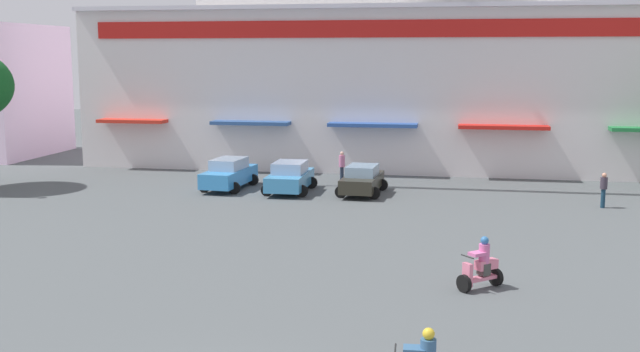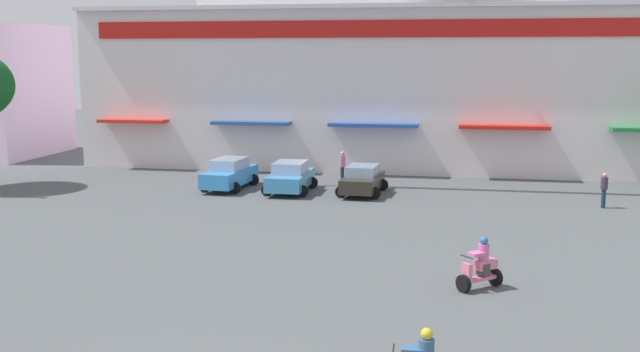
{
  "view_description": "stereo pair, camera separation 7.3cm",
  "coord_description": "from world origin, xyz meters",
  "px_view_note": "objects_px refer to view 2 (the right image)",
  "views": [
    {
      "loc": [
        4.64,
        -13.04,
        6.82
      ],
      "look_at": [
        -0.76,
        16.48,
        2.03
      ],
      "focal_mm": 42.46,
      "sensor_mm": 36.0,
      "label": 1
    },
    {
      "loc": [
        4.72,
        -13.03,
        6.82
      ],
      "look_at": [
        -0.76,
        16.48,
        2.03
      ],
      "focal_mm": 42.46,
      "sensor_mm": 36.0,
      "label": 2
    }
  ],
  "objects_px": {
    "parked_car_0": "(230,174)",
    "pedestrian_0": "(604,188)",
    "scooter_rider_1": "(481,268)",
    "pedestrian_1": "(342,165)",
    "parked_car_1": "(290,177)",
    "parked_car_2": "(362,180)"
  },
  "relations": [
    {
      "from": "parked_car_2",
      "to": "pedestrian_0",
      "type": "distance_m",
      "value": 11.25
    },
    {
      "from": "parked_car_1",
      "to": "pedestrian_0",
      "type": "bearing_deg",
      "value": -5.08
    },
    {
      "from": "parked_car_0",
      "to": "pedestrian_0",
      "type": "relative_size",
      "value": 2.75
    },
    {
      "from": "pedestrian_0",
      "to": "parked_car_2",
      "type": "bearing_deg",
      "value": 172.77
    },
    {
      "from": "parked_car_0",
      "to": "parked_car_2",
      "type": "distance_m",
      "value": 6.96
    },
    {
      "from": "parked_car_1",
      "to": "parked_car_2",
      "type": "distance_m",
      "value": 3.65
    },
    {
      "from": "parked_car_0",
      "to": "parked_car_1",
      "type": "relative_size",
      "value": 1.08
    },
    {
      "from": "parked_car_1",
      "to": "pedestrian_1",
      "type": "distance_m",
      "value": 3.8
    },
    {
      "from": "parked_car_0",
      "to": "pedestrian_1",
      "type": "distance_m",
      "value": 6.11
    },
    {
      "from": "scooter_rider_1",
      "to": "pedestrian_1",
      "type": "bearing_deg",
      "value": 111.23
    },
    {
      "from": "parked_car_0",
      "to": "parked_car_1",
      "type": "height_order",
      "value": "parked_car_0"
    },
    {
      "from": "scooter_rider_1",
      "to": "pedestrian_0",
      "type": "bearing_deg",
      "value": 66.56
    },
    {
      "from": "parked_car_1",
      "to": "parked_car_0",
      "type": "bearing_deg",
      "value": 173.21
    },
    {
      "from": "parked_car_1",
      "to": "parked_car_2",
      "type": "xyz_separation_m",
      "value": [
        3.65,
        0.1,
        -0.04
      ]
    },
    {
      "from": "parked_car_0",
      "to": "parked_car_1",
      "type": "bearing_deg",
      "value": -6.79
    },
    {
      "from": "parked_car_0",
      "to": "pedestrian_1",
      "type": "relative_size",
      "value": 2.54
    },
    {
      "from": "parked_car_2",
      "to": "pedestrian_1",
      "type": "height_order",
      "value": "pedestrian_1"
    },
    {
      "from": "parked_car_0",
      "to": "parked_car_2",
      "type": "xyz_separation_m",
      "value": [
        6.96,
        -0.3,
        -0.06
      ]
    },
    {
      "from": "parked_car_2",
      "to": "parked_car_1",
      "type": "bearing_deg",
      "value": -178.45
    },
    {
      "from": "scooter_rider_1",
      "to": "pedestrian_0",
      "type": "xyz_separation_m",
      "value": [
        5.76,
        13.28,
        0.27
      ]
    },
    {
      "from": "parked_car_1",
      "to": "parked_car_2",
      "type": "bearing_deg",
      "value": 1.55
    },
    {
      "from": "parked_car_1",
      "to": "pedestrian_0",
      "type": "height_order",
      "value": "pedestrian_0"
    }
  ]
}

